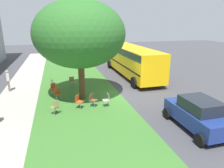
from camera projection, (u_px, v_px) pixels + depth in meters
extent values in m
plane|color=#424247|center=(124.00, 95.00, 15.31)|extent=(80.00, 80.00, 0.00)
cube|color=#3D752D|center=(81.00, 99.00, 14.49)|extent=(48.00, 6.00, 0.01)
cube|color=#ADA89E|center=(14.00, 105.00, 13.38)|extent=(48.00, 2.80, 0.01)
cylinder|color=brown|center=(82.00, 78.00, 14.19)|extent=(0.44, 0.44, 3.05)
ellipsoid|color=#2D6B28|center=(80.00, 34.00, 13.32)|extent=(6.05, 6.05, 4.47)
cube|color=#ADA393|center=(106.00, 100.00, 13.01)|extent=(0.43, 0.41, 0.04)
cube|color=#ADA393|center=(109.00, 97.00, 12.98)|extent=(0.40, 0.10, 0.40)
cylinder|color=gray|center=(103.00, 103.00, 13.20)|extent=(0.02, 0.02, 0.42)
cylinder|color=gray|center=(104.00, 105.00, 12.87)|extent=(0.02, 0.02, 0.42)
cylinder|color=gray|center=(108.00, 102.00, 13.28)|extent=(0.02, 0.02, 0.42)
cylinder|color=gray|center=(109.00, 104.00, 12.95)|extent=(0.02, 0.02, 0.42)
cube|color=beige|center=(54.00, 84.00, 16.41)|extent=(0.53, 0.52, 0.04)
cube|color=beige|center=(52.00, 82.00, 16.24)|extent=(0.40, 0.22, 0.40)
cylinder|color=gray|center=(57.00, 87.00, 16.43)|extent=(0.02, 0.02, 0.42)
cylinder|color=gray|center=(56.00, 86.00, 16.71)|extent=(0.02, 0.02, 0.42)
cylinder|color=gray|center=(53.00, 88.00, 16.24)|extent=(0.02, 0.02, 0.42)
cylinder|color=gray|center=(52.00, 87.00, 16.52)|extent=(0.02, 0.02, 0.42)
cube|color=olive|center=(54.00, 107.00, 11.94)|extent=(0.58, 0.58, 0.04)
cube|color=olive|center=(56.00, 104.00, 11.77)|extent=(0.33, 0.35, 0.40)
cylinder|color=gray|center=(55.00, 109.00, 12.23)|extent=(0.02, 0.02, 0.42)
cylinder|color=gray|center=(50.00, 111.00, 11.94)|extent=(0.02, 0.02, 0.42)
cylinder|color=gray|center=(59.00, 110.00, 12.06)|extent=(0.02, 0.02, 0.42)
cylinder|color=gray|center=(54.00, 113.00, 11.77)|extent=(0.02, 0.02, 0.42)
cube|color=olive|center=(72.00, 82.00, 16.93)|extent=(0.47, 0.49, 0.04)
cube|color=olive|center=(71.00, 79.00, 17.02)|extent=(0.16, 0.41, 0.40)
cylinder|color=gray|center=(71.00, 86.00, 16.78)|extent=(0.02, 0.02, 0.42)
cylinder|color=gray|center=(75.00, 85.00, 16.93)|extent=(0.02, 0.02, 0.42)
cylinder|color=gray|center=(70.00, 85.00, 17.07)|extent=(0.02, 0.02, 0.42)
cylinder|color=gray|center=(74.00, 84.00, 17.22)|extent=(0.02, 0.02, 0.42)
cube|color=#C64C1E|center=(80.00, 102.00, 12.74)|extent=(0.58, 0.57, 0.04)
cube|color=#C64C1E|center=(77.00, 98.00, 12.74)|extent=(0.37, 0.31, 0.40)
cylinder|color=gray|center=(81.00, 107.00, 12.59)|extent=(0.02, 0.02, 0.42)
cylinder|color=gray|center=(84.00, 105.00, 12.91)|extent=(0.02, 0.02, 0.42)
cylinder|color=gray|center=(76.00, 106.00, 12.71)|extent=(0.02, 0.02, 0.42)
cylinder|color=gray|center=(79.00, 104.00, 13.03)|extent=(0.02, 0.02, 0.42)
cube|color=#C64C1E|center=(58.00, 94.00, 14.18)|extent=(0.51, 0.53, 0.04)
cube|color=#C64C1E|center=(57.00, 90.00, 14.25)|extent=(0.21, 0.41, 0.40)
cylinder|color=gray|center=(57.00, 98.00, 14.02)|extent=(0.02, 0.02, 0.42)
cylinder|color=gray|center=(62.00, 97.00, 14.21)|extent=(0.02, 0.02, 0.42)
cylinder|color=gray|center=(55.00, 97.00, 14.29)|extent=(0.02, 0.02, 0.42)
cylinder|color=gray|center=(60.00, 96.00, 14.48)|extent=(0.02, 0.02, 0.42)
cube|color=#C64C1E|center=(55.00, 89.00, 15.18)|extent=(0.57, 0.58, 0.04)
cube|color=#C64C1E|center=(53.00, 86.00, 15.21)|extent=(0.31, 0.37, 0.40)
cylinder|color=gray|center=(54.00, 93.00, 15.01)|extent=(0.02, 0.02, 0.42)
cylinder|color=gray|center=(58.00, 92.00, 15.29)|extent=(0.02, 0.02, 0.42)
cylinder|color=gray|center=(51.00, 92.00, 15.20)|extent=(0.02, 0.02, 0.42)
cylinder|color=gray|center=(55.00, 91.00, 15.48)|extent=(0.02, 0.02, 0.42)
cube|color=brown|center=(94.00, 100.00, 13.00)|extent=(0.58, 0.58, 0.04)
cube|color=brown|center=(91.00, 96.00, 13.01)|extent=(0.35, 0.33, 0.40)
cylinder|color=gray|center=(95.00, 105.00, 12.84)|extent=(0.02, 0.02, 0.42)
cylinder|color=gray|center=(97.00, 103.00, 13.15)|extent=(0.02, 0.02, 0.42)
cylinder|color=gray|center=(90.00, 104.00, 12.99)|extent=(0.02, 0.02, 0.42)
cylinder|color=gray|center=(93.00, 102.00, 13.30)|extent=(0.02, 0.02, 0.42)
cube|color=navy|center=(197.00, 116.00, 10.26)|extent=(3.70, 1.64, 0.76)
cube|color=#1E232B|center=(200.00, 105.00, 9.93)|extent=(1.90, 1.44, 0.64)
cylinder|color=black|center=(167.00, 114.00, 11.44)|extent=(0.60, 0.18, 0.60)
cylinder|color=black|center=(193.00, 110.00, 11.88)|extent=(0.60, 0.18, 0.60)
cylinder|color=black|center=(200.00, 140.00, 8.86)|extent=(0.60, 0.18, 0.60)
cube|color=yellow|center=(132.00, 60.00, 20.38)|extent=(10.40, 2.44, 2.50)
cube|color=black|center=(132.00, 63.00, 20.48)|extent=(10.30, 2.46, 0.12)
cube|color=black|center=(132.00, 51.00, 20.12)|extent=(10.30, 2.46, 0.56)
cylinder|color=black|center=(109.00, 64.00, 24.08)|extent=(0.96, 0.28, 0.96)
cylinder|color=black|center=(129.00, 63.00, 24.72)|extent=(0.96, 0.28, 0.96)
cylinder|color=black|center=(134.00, 83.00, 16.71)|extent=(0.96, 0.28, 0.96)
cylinder|color=black|center=(162.00, 80.00, 17.35)|extent=(0.96, 0.28, 0.96)
cylinder|color=#726659|center=(9.00, 86.00, 15.92)|extent=(0.14, 0.14, 0.85)
cylinder|color=#726659|center=(9.00, 86.00, 16.07)|extent=(0.14, 0.14, 0.85)
cube|color=silver|center=(8.00, 77.00, 15.78)|extent=(0.40, 0.29, 0.60)
sphere|color=tan|center=(7.00, 72.00, 15.66)|extent=(0.22, 0.22, 0.22)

